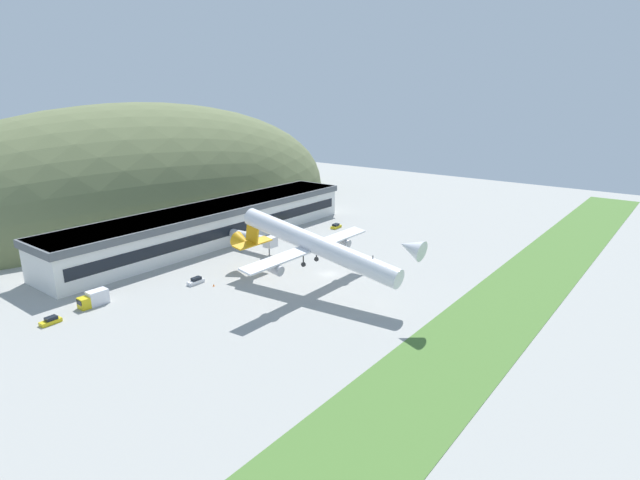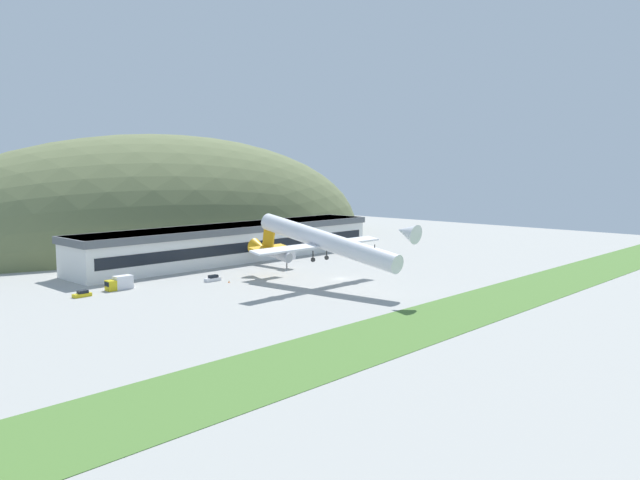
{
  "view_description": "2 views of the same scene",
  "coord_description": "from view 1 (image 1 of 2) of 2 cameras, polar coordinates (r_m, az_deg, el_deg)",
  "views": [
    {
      "loc": [
        -96.38,
        -72.34,
        44.53
      ],
      "look_at": [
        -11.07,
        -5.91,
        12.77
      ],
      "focal_mm": 28.0,
      "sensor_mm": 36.0,
      "label": 1
    },
    {
      "loc": [
        -120.18,
        -107.23,
        28.85
      ],
      "look_at": [
        -8.05,
        -0.21,
        10.93
      ],
      "focal_mm": 35.0,
      "sensor_mm": 36.0,
      "label": 2
    }
  ],
  "objects": [
    {
      "name": "terminal_building",
      "position": [
        158.97,
        -12.13,
        2.08
      ],
      "size": [
        106.76,
        18.05,
        11.12
      ],
      "color": "white",
      "rests_on": "ground_plane"
    },
    {
      "name": "traffic_cone_1",
      "position": [
        162.75,
        2.18,
        0.58
      ],
      "size": [
        0.52,
        0.52,
        0.58
      ],
      "color": "orange",
      "rests_on": "ground_plane"
    },
    {
      "name": "service_car_0",
      "position": [
        125.72,
        -14.0,
        -4.57
      ],
      "size": [
        4.35,
        1.62,
        1.57
      ],
      "color": "silver",
      "rests_on": "ground_plane"
    },
    {
      "name": "grass_strip_foreground",
      "position": [
        110.25,
        19.1,
        -8.39
      ],
      "size": [
        305.61,
        18.84,
        0.08
      ],
      "primitive_type": "cube",
      "color": "#4C7533",
      "rests_on": "ground_plane"
    },
    {
      "name": "fuel_truck",
      "position": [
        120.28,
        -24.42,
        -6.13
      ],
      "size": [
        6.34,
        2.7,
        3.24
      ],
      "color": "gold",
      "rests_on": "ground_plane"
    },
    {
      "name": "jetway_0",
      "position": [
        146.81,
        -7.47,
        0.2
      ],
      "size": [
        3.38,
        17.21,
        5.43
      ],
      "color": "silver",
      "rests_on": "ground_plane"
    },
    {
      "name": "cargo_airplane",
      "position": [
        115.07,
        -0.73,
        -0.59
      ],
      "size": [
        41.99,
        54.12,
        12.95
      ],
      "color": "silver"
    },
    {
      "name": "service_car_1",
      "position": [
        115.29,
        -28.41,
        -8.13
      ],
      "size": [
        4.08,
        1.93,
        1.45
      ],
      "color": "gold",
      "rests_on": "ground_plane"
    },
    {
      "name": "hill_backdrop",
      "position": [
        209.24,
        -19.23,
        3.16
      ],
      "size": [
        201.76,
        79.09,
        83.18
      ],
      "primitive_type": "ellipsoid",
      "color": "#667047",
      "rests_on": "ground_plane"
    },
    {
      "name": "ground_plane",
      "position": [
        128.47,
        0.95,
        -3.91
      ],
      "size": [
        339.56,
        339.56,
        0.0
      ],
      "primitive_type": "plane",
      "color": "#9E9E99"
    },
    {
      "name": "traffic_cone_0",
      "position": [
        123.2,
        -12.05,
        -5.06
      ],
      "size": [
        0.52,
        0.52,
        0.58
      ],
      "color": "orange",
      "rests_on": "ground_plane"
    },
    {
      "name": "service_car_2",
      "position": [
        171.98,
        1.84,
        1.58
      ],
      "size": [
        4.39,
        2.05,
        1.58
      ],
      "color": "gold",
      "rests_on": "ground_plane"
    }
  ]
}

